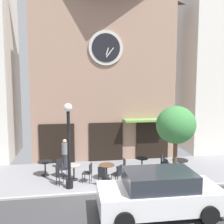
% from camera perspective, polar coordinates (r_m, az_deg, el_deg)
% --- Properties ---
extents(ground_plane, '(28.03, 10.09, 0.13)m').
position_cam_1_polar(ground_plane, '(10.70, -2.96, -19.19)').
color(ground_plane, gray).
extents(clock_building, '(8.61, 4.18, 11.66)m').
position_cam_1_polar(clock_building, '(16.21, -2.10, 11.40)').
color(clock_building, '#9E7A66').
rests_on(clock_building, ground_plane).
extents(neighbor_building_right, '(5.64, 4.46, 14.05)m').
position_cam_1_polar(neighbor_building_right, '(19.99, 23.16, 12.90)').
color(neighbor_building_right, silver).
rests_on(neighbor_building_right, ground_plane).
extents(street_lamp, '(0.36, 0.36, 3.77)m').
position_cam_1_polar(street_lamp, '(11.19, -9.77, -7.54)').
color(street_lamp, black).
rests_on(street_lamp, ground_plane).
extents(street_tree, '(1.86, 1.67, 3.58)m').
position_cam_1_polar(street_tree, '(12.05, 14.30, -2.95)').
color(street_tree, brown).
rests_on(street_tree, ground_plane).
extents(cafe_table_center_right, '(0.73, 0.73, 0.73)m').
position_cam_1_polar(cafe_table_center_right, '(13.32, -14.93, -11.61)').
color(cafe_table_center_right, black).
rests_on(cafe_table_center_right, ground_plane).
extents(cafe_table_center_left, '(0.61, 0.61, 0.72)m').
position_cam_1_polar(cafe_table_center_left, '(12.50, -8.64, -12.93)').
color(cafe_table_center_left, black).
rests_on(cafe_table_center_left, ground_plane).
extents(cafe_table_near_door, '(0.75, 0.75, 0.72)m').
position_cam_1_polar(cafe_table_near_door, '(12.42, -1.24, -12.72)').
color(cafe_table_near_door, black).
rests_on(cafe_table_near_door, ground_plane).
extents(cafe_table_leftmost, '(0.63, 0.63, 0.77)m').
position_cam_1_polar(cafe_table_leftmost, '(13.39, 6.80, -11.39)').
color(cafe_table_leftmost, black).
rests_on(cafe_table_leftmost, ground_plane).
extents(cafe_table_center, '(0.80, 0.80, 0.73)m').
position_cam_1_polar(cafe_table_center, '(13.57, 15.17, -11.17)').
color(cafe_table_center, black).
rests_on(cafe_table_center, ground_plane).
extents(cafe_chair_facing_street, '(0.41, 0.41, 0.90)m').
position_cam_1_polar(cafe_chair_facing_street, '(12.78, 2.38, -12.15)').
color(cafe_chair_facing_street, black).
rests_on(cafe_chair_facing_street, ground_plane).
extents(cafe_chair_right_end, '(0.57, 0.57, 0.90)m').
position_cam_1_polar(cafe_chair_right_end, '(12.95, -11.57, -12.02)').
color(cafe_chair_right_end, black).
rests_on(cafe_chair_right_end, ground_plane).
extents(cafe_chair_near_lamp, '(0.47, 0.47, 0.90)m').
position_cam_1_polar(cafe_chair_near_lamp, '(13.10, 12.37, -11.83)').
color(cafe_chair_near_lamp, black).
rests_on(cafe_chair_near_lamp, ground_plane).
extents(cafe_chair_mid_row, '(0.57, 0.57, 0.90)m').
position_cam_1_polar(cafe_chair_mid_row, '(11.88, 1.39, -13.61)').
color(cafe_chair_mid_row, black).
rests_on(cafe_chair_mid_row, ground_plane).
extents(cafe_chair_left_end, '(0.55, 0.55, 0.90)m').
position_cam_1_polar(cafe_chair_left_end, '(13.76, 11.59, -10.92)').
color(cafe_chair_left_end, black).
rests_on(cafe_chair_left_end, ground_plane).
extents(cafe_chair_outer, '(0.56, 0.56, 0.90)m').
position_cam_1_polar(cafe_chair_outer, '(11.67, -2.10, -13.99)').
color(cafe_chair_outer, black).
rests_on(cafe_chair_outer, ground_plane).
extents(cafe_chair_corner, '(0.53, 0.53, 0.90)m').
position_cam_1_polar(cafe_chair_corner, '(12.00, -11.81, -13.54)').
color(cafe_chair_corner, black).
rests_on(cafe_chair_corner, ground_plane).
extents(cafe_chair_by_entrance, '(0.52, 0.52, 0.90)m').
position_cam_1_polar(cafe_chair_by_entrance, '(12.10, -5.32, -13.25)').
color(cafe_chair_by_entrance, black).
rests_on(cafe_chair_by_entrance, ground_plane).
extents(pedestrian_grey, '(0.43, 0.43, 1.67)m').
position_cam_1_polar(pedestrian_grey, '(13.85, -10.64, -9.34)').
color(pedestrian_grey, '#2D2D38').
rests_on(pedestrian_grey, ground_plane).
extents(parked_car_white, '(4.33, 2.09, 1.55)m').
position_cam_1_polar(parked_car_white, '(9.48, 10.64, -17.58)').
color(parked_car_white, white).
rests_on(parked_car_white, ground_plane).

